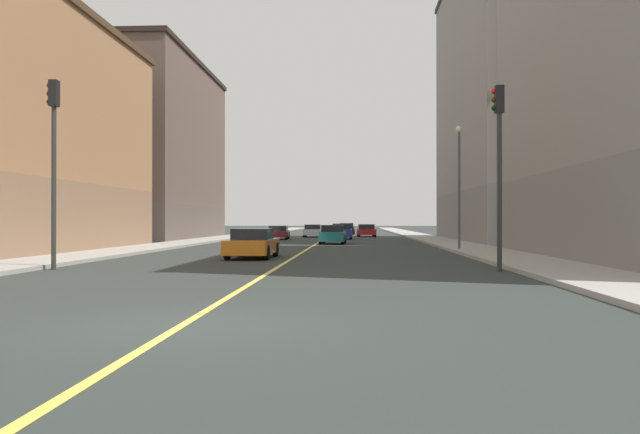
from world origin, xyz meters
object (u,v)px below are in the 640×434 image
Objects in this scene: car_blue at (342,232)px; car_maroon at (278,232)px; traffic_light_left_near at (499,152)px; building_right_midblock at (154,151)px; car_teal at (333,235)px; car_red at (366,231)px; street_lamp_left_near at (459,174)px; building_left_mid at (508,100)px; car_white at (313,231)px; car_black at (347,229)px; traffic_light_right_near at (53,148)px; car_orange at (253,244)px.

car_blue reaches higher than car_maroon.
traffic_light_left_near is at bearing -72.18° from car_maroon.
building_right_midblock is 13.48m from car_maroon.
car_teal is 21.51m from car_red.
building_right_midblock reaches higher than car_teal.
building_right_midblock is 3.25× the size of street_lamp_left_near.
building_left_mid reaches higher than traffic_light_left_near.
car_red is at bearing 51.19° from car_maroon.
car_white reaches higher than car_maroon.
car_black is at bearing 51.22° from building_right_midblock.
traffic_light_left_near is 57.49m from car_black.
car_teal is 12.44m from car_maroon.
car_black reaches higher than car_white.
traffic_light_left_near is 37.85m from car_blue.
car_teal is at bearing 124.94° from street_lamp_left_near.
traffic_light_right_near is 1.48× the size of car_red.
car_white is at bearing 73.15° from car_maroon.
traffic_light_right_near is at bearing -109.41° from car_teal.
car_blue is at bearing -66.96° from car_white.
building_right_midblock is at bearing 122.63° from traffic_light_left_near.
car_orange is 50.03m from car_black.
building_left_mid is 4.12× the size of traffic_light_left_near.
building_left_mid is 1.15× the size of building_right_midblock.
traffic_light_right_near is 1.42× the size of car_orange.
car_orange is at bearing -98.52° from car_red.
car_white is at bearing 97.87° from car_teal.
traffic_light_right_near is at bearing -103.77° from car_blue.
traffic_light_right_near is 1.50× the size of car_black.
car_white is 0.92× the size of car_red.
building_left_mid is at bearing 26.58° from car_teal.
street_lamp_left_near is (23.89, -21.39, -3.72)m from building_right_midblock.
building_left_mid is 30.64m from car_black.
building_left_mid is at bearing 76.16° from traffic_light_left_near.
traffic_light_left_near is 1.54× the size of car_blue.
car_red is at bearing 82.51° from car_teal.
car_teal is at bearing -82.13° from car_white.
street_lamp_left_near is at bearing 34.50° from car_orange.
car_teal is at bearing -33.37° from building_right_midblock.
car_black is (3.35, 12.57, 0.04)m from car_white.
building_left_mid is 6.31× the size of car_white.
traffic_light_left_near is at bearing -80.96° from car_blue.
car_maroon is (-5.67, -1.16, -0.07)m from car_blue.
street_lamp_left_near is at bearing -81.10° from car_black.
traffic_light_right_near reaches higher than car_teal.
building_left_mid is 3.74× the size of street_lamp_left_near.
traffic_light_left_near is 1.49× the size of car_maroon.
car_red is (2.80, 21.32, -0.04)m from car_teal.
traffic_light_right_near is (-15.05, 0.00, 0.20)m from traffic_light_left_near.
building_left_mid reaches higher than traffic_light_right_near.
car_red is (5.83, 38.92, -0.01)m from car_orange.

